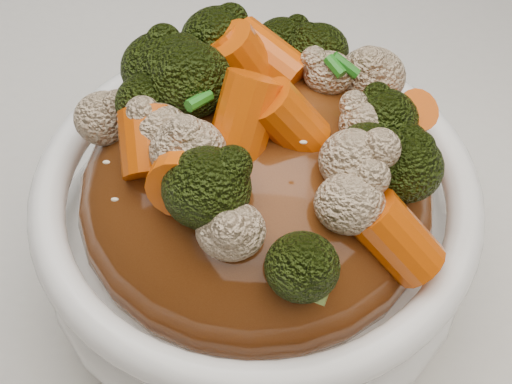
# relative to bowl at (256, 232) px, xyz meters

# --- Properties ---
(tablecloth) EXTENTS (1.20, 0.80, 0.04)m
(tablecloth) POSITION_rel_bowl_xyz_m (0.04, 0.03, -0.07)
(tablecloth) COLOR silver
(tablecloth) RESTS_ON dining_table
(bowl) EXTENTS (0.24, 0.24, 0.09)m
(bowl) POSITION_rel_bowl_xyz_m (0.00, 0.00, 0.00)
(bowl) COLOR white
(bowl) RESTS_ON tablecloth
(sauce_base) EXTENTS (0.19, 0.19, 0.11)m
(sauce_base) POSITION_rel_bowl_xyz_m (0.00, 0.00, 0.03)
(sauce_base) COLOR #592B0F
(sauce_base) RESTS_ON bowl
(carrots) EXTENTS (0.19, 0.19, 0.06)m
(carrots) POSITION_rel_bowl_xyz_m (0.00, 0.00, 0.10)
(carrots) COLOR #D55106
(carrots) RESTS_ON sauce_base
(broccoli) EXTENTS (0.19, 0.19, 0.05)m
(broccoli) POSITION_rel_bowl_xyz_m (0.00, 0.00, 0.10)
(broccoli) COLOR black
(broccoli) RESTS_ON sauce_base
(cauliflower) EXTENTS (0.19, 0.19, 0.04)m
(cauliflower) POSITION_rel_bowl_xyz_m (0.00, 0.00, 0.10)
(cauliflower) COLOR beige
(cauliflower) RESTS_ON sauce_base
(scallions) EXTENTS (0.15, 0.15, 0.02)m
(scallions) POSITION_rel_bowl_xyz_m (0.00, 0.00, 0.10)
(scallions) COLOR #20721A
(scallions) RESTS_ON sauce_base
(sesame_seeds) EXTENTS (0.18, 0.18, 0.01)m
(sesame_seeds) POSITION_rel_bowl_xyz_m (0.00, 0.00, 0.10)
(sesame_seeds) COLOR beige
(sesame_seeds) RESTS_ON sauce_base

